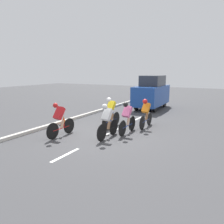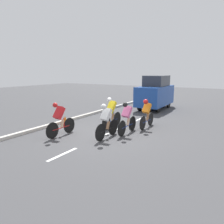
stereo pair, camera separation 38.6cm
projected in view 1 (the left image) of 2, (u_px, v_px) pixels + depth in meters
name	position (u px, v px, depth m)	size (l,w,h in m)	color
ground_plane	(109.00, 133.00, 9.88)	(60.00, 60.00, 0.00)	#424244
lane_stripe_near	(65.00, 155.00, 7.34)	(0.12, 1.40, 0.01)	white
lane_stripe_mid	(111.00, 132.00, 10.10)	(0.12, 1.40, 0.01)	white
lane_stripe_far	(137.00, 119.00, 12.86)	(0.12, 1.40, 0.01)	white
curb	(59.00, 123.00, 11.59)	(0.20, 26.02, 0.14)	beige
cyclist_red	(60.00, 119.00, 9.26)	(0.34, 1.73, 1.50)	black
cyclist_yellow	(111.00, 112.00, 10.65)	(0.37, 1.76, 1.56)	black
cyclist_pink	(127.00, 117.00, 9.69)	(0.36, 1.75, 1.47)	black
cyclist_orange	(146.00, 112.00, 10.72)	(0.36, 1.72, 1.47)	black
cyclist_white	(107.00, 120.00, 9.01)	(0.36, 1.71, 1.50)	black
support_car	(152.00, 93.00, 16.17)	(1.70, 3.89, 2.45)	black
traffic_cone	(64.00, 121.00, 11.27)	(0.36, 0.36, 0.49)	black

